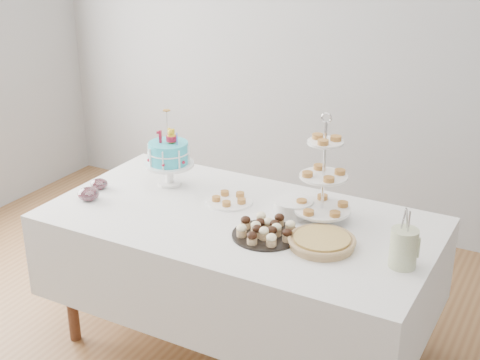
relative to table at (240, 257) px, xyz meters
The scene contains 11 objects.
walls 0.86m from the table, 90.00° to the right, with size 5.04×4.04×2.70m.
table is the anchor object (origin of this frame).
birthday_cake 0.66m from the table, 161.59° to the left, with size 0.27×0.27×0.42m.
cupcake_tray 0.36m from the table, 30.39° to the right, with size 0.32×0.32×0.07m.
pie 0.55m from the table, 11.42° to the right, with size 0.31×0.31×0.05m.
tiered_stand 0.61m from the table, 23.60° to the left, with size 0.28×0.28×0.55m.
plate_stack 0.38m from the table, 35.83° to the left, with size 0.20×0.20×0.08m.
pastry_plate 0.30m from the table, 134.76° to the left, with size 0.24×0.24×0.04m.
jam_bowl_a 0.86m from the table, 166.28° to the right, with size 0.11×0.11×0.07m.
jam_bowl_b 0.88m from the table, behind, with size 0.09×0.09×0.06m.
utensil_pitcher 0.90m from the table, ahead, with size 0.13×0.12×0.26m.
Camera 1 is at (1.43, -2.31, 2.20)m, focal length 50.00 mm.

